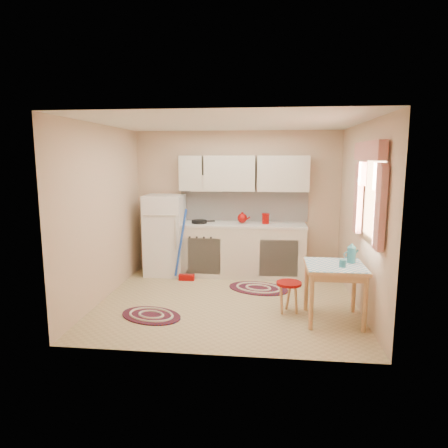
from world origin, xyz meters
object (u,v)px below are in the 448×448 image
Objects in this scene: fridge at (165,235)px; table at (334,293)px; base_cabinets at (239,251)px; stool at (289,297)px.

fridge reaches higher than table.
fridge is at bearing -177.80° from base_cabinets.
table is at bearing -19.75° from stool.
base_cabinets reaches higher than table.
stool is at bearing -37.48° from fridge.
table is at bearing -54.23° from base_cabinets.
table is (1.32, -1.84, -0.08)m from base_cabinets.
fridge reaches higher than base_cabinets.
base_cabinets is at bearing 125.77° from table.
fridge is 0.62× the size of base_cabinets.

